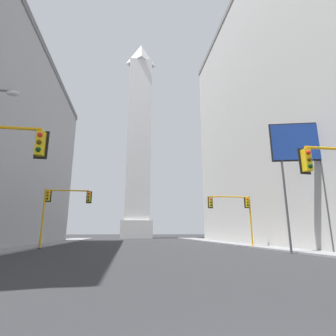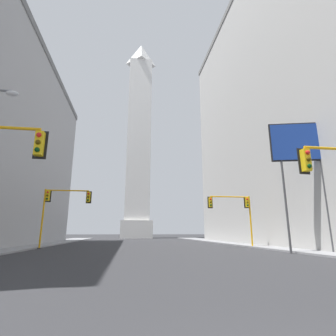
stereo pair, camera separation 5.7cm
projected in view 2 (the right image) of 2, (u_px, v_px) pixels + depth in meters
The scene contains 6 objects.
sidewalk_left at pixel (7, 249), 25.69m from camera, with size 5.00×89.15×0.15m, color gray.
sidewalk_right at pixel (270, 247), 29.58m from camera, with size 5.00×89.15×0.15m, color gray.
obelisk at pixel (139, 136), 80.51m from camera, with size 8.69×8.69×62.90m.
traffic_light_mid_left at pixel (60, 203), 27.85m from camera, with size 4.99×0.50×6.13m.
traffic_light_mid_right at pixel (236, 208), 29.99m from camera, with size 5.15×0.52×5.72m.
billboard_sign at pixel (299, 147), 22.76m from camera, with size 4.74×1.37×11.08m.
Camera 2 is at (-2.08, -2.10, 1.67)m, focal length 28.00 mm.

